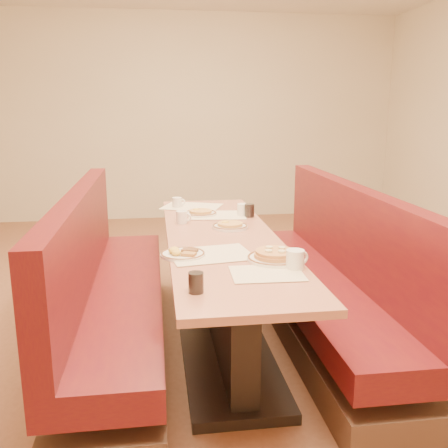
{
  "coord_description": "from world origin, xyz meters",
  "views": [
    {
      "loc": [
        -0.42,
        -3.06,
        1.56
      ],
      "look_at": [
        0.0,
        -0.09,
        0.85
      ],
      "focal_mm": 40.0,
      "sensor_mm": 36.0,
      "label": 1
    }
  ],
  "objects": [
    {
      "name": "coffee_mug_b",
      "position": [
        -0.23,
        0.4,
        0.8
      ],
      "size": [
        0.11,
        0.08,
        0.09
      ],
      "rotation": [
        0.0,
        0.0,
        -0.43
      ],
      "color": "white",
      "rests_on": "diner_table"
    },
    {
      "name": "placemat_near_left",
      "position": [
        -0.12,
        -0.4,
        0.75
      ],
      "size": [
        0.5,
        0.4,
        0.0
      ],
      "primitive_type": "cube",
      "rotation": [
        0.0,
        0.0,
        0.16
      ],
      "color": "beige",
      "rests_on": "diner_table"
    },
    {
      "name": "soda_tumbler_mid",
      "position": [
        0.28,
        0.54,
        0.8
      ],
      "size": [
        0.07,
        0.07,
        0.1
      ],
      "color": "black",
      "rests_on": "diner_table"
    },
    {
      "name": "coffee_mug_a",
      "position": [
        0.28,
        -0.7,
        0.8
      ],
      "size": [
        0.13,
        0.09,
        0.1
      ],
      "rotation": [
        0.0,
        0.0,
        0.42
      ],
      "color": "white",
      "rests_on": "diner_table"
    },
    {
      "name": "diner_table",
      "position": [
        0.0,
        0.0,
        0.37
      ],
      "size": [
        0.7,
        2.5,
        0.75
      ],
      "color": "black",
      "rests_on": "ground"
    },
    {
      "name": "coffee_mug_c",
      "position": [
        0.24,
        0.6,
        0.8
      ],
      "size": [
        0.12,
        0.08,
        0.09
      ],
      "rotation": [
        0.0,
        0.0,
        0.17
      ],
      "color": "white",
      "rests_on": "diner_table"
    },
    {
      "name": "ground",
      "position": [
        0.0,
        0.0,
        0.0
      ],
      "size": [
        8.0,
        8.0,
        0.0
      ],
      "primitive_type": "plane",
      "color": "#9E6647",
      "rests_on": "ground"
    },
    {
      "name": "placemat_near_right",
      "position": [
        0.12,
        -0.77,
        0.75
      ],
      "size": [
        0.36,
        0.28,
        0.0
      ],
      "primitive_type": "cube",
      "rotation": [
        0.0,
        0.0,
        -0.03
      ],
      "color": "beige",
      "rests_on": "diner_table"
    },
    {
      "name": "extra_plate_mid",
      "position": [
        0.08,
        0.21,
        0.77
      ],
      "size": [
        0.24,
        0.24,
        0.05
      ],
      "rotation": [
        0.0,
        0.0,
        -0.2
      ],
      "color": "white",
      "rests_on": "diner_table"
    },
    {
      "name": "booth_right",
      "position": [
        0.73,
        0.0,
        0.36
      ],
      "size": [
        0.55,
        2.5,
        1.05
      ],
      "color": "#4C3326",
      "rests_on": "ground"
    },
    {
      "name": "placemat_far_right",
      "position": [
        0.05,
        0.62,
        0.75
      ],
      "size": [
        0.46,
        0.36,
        0.0
      ],
      "primitive_type": "cube",
      "rotation": [
        0.0,
        0.0,
        -0.1
      ],
      "color": "beige",
      "rests_on": "diner_table"
    },
    {
      "name": "placemat_far_left",
      "position": [
        -0.12,
        0.98,
        0.75
      ],
      "size": [
        0.55,
        0.49,
        0.0
      ],
      "primitive_type": "cube",
      "rotation": [
        0.0,
        0.0,
        -0.37
      ],
      "color": "beige",
      "rests_on": "diner_table"
    },
    {
      "name": "booth_left",
      "position": [
        -0.73,
        0.0,
        0.36
      ],
      "size": [
        0.55,
        2.5,
        1.05
      ],
      "color": "#4C3326",
      "rests_on": "ground"
    },
    {
      "name": "room_envelope",
      "position": [
        0.0,
        0.0,
        1.93
      ],
      "size": [
        6.04,
        8.04,
        2.82
      ],
      "color": "beige",
      "rests_on": "ground"
    },
    {
      "name": "coffee_mug_d",
      "position": [
        -0.24,
        0.97,
        0.79
      ],
      "size": [
        0.11,
        0.08,
        0.08
      ],
      "rotation": [
        0.0,
        0.0,
        0.24
      ],
      "color": "white",
      "rests_on": "diner_table"
    },
    {
      "name": "eggs_plate",
      "position": [
        -0.28,
        -0.4,
        0.76
      ],
      "size": [
        0.25,
        0.25,
        0.05
      ],
      "rotation": [
        0.0,
        0.0,
        -0.42
      ],
      "color": "white",
      "rests_on": "diner_table"
    },
    {
      "name": "pancake_plate",
      "position": [
        0.21,
        -0.56,
        0.77
      ],
      "size": [
        0.3,
        0.3,
        0.07
      ],
      "rotation": [
        0.0,
        0.0,
        0.08
      ],
      "color": "white",
      "rests_on": "diner_table"
    },
    {
      "name": "extra_plate_far",
      "position": [
        -0.08,
        0.66,
        0.77
      ],
      "size": [
        0.25,
        0.25,
        0.05
      ],
      "rotation": [
        0.0,
        0.0,
        -0.0
      ],
      "color": "white",
      "rests_on": "diner_table"
    },
    {
      "name": "soda_tumbler_near",
      "position": [
        -0.25,
        -0.97,
        0.8
      ],
      "size": [
        0.07,
        0.07,
        0.09
      ],
      "color": "black",
      "rests_on": "diner_table"
    }
  ]
}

